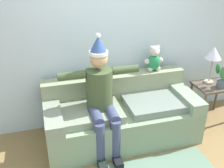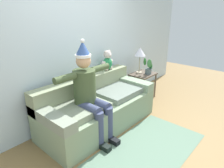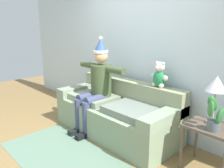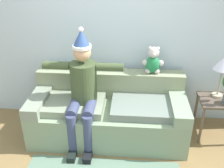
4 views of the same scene
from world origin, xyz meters
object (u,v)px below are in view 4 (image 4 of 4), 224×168
Objects in this scene: teddy_bear at (153,61)px; table_lamp at (223,65)px; person_seated at (83,88)px; couch at (109,113)px; side_table at (219,106)px.

teddy_bear reaches higher than table_lamp.
person_seated is 1.02m from teddy_bear.
table_lamp is (1.46, 0.14, 0.71)m from couch.
couch is at bearing -177.96° from side_table.
table_lamp is (-0.03, 0.09, 0.55)m from side_table.
person_seated reaches higher than couch.
person_seated is at bearing -153.38° from teddy_bear.
side_table is (0.91, -0.23, -0.52)m from teddy_bear.
teddy_bear is 0.66× the size of table_lamp.
table_lamp is at bearing 5.50° from couch.
couch is 5.42× the size of teddy_bear.
teddy_bear is at bearing 165.52° from side_table.
person_seated is 1.84m from side_table.
side_table is at bearing 6.77° from person_seated.
side_table is 0.56m from table_lamp.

